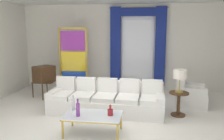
# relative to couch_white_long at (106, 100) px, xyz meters

# --- Properties ---
(ground_plane) EXTENTS (16.00, 16.00, 0.00)m
(ground_plane) POSITION_rel_couch_white_long_xyz_m (0.14, -0.55, -0.31)
(ground_plane) COLOR white
(wall_rear) EXTENTS (8.00, 0.12, 3.00)m
(wall_rear) POSITION_rel_couch_white_long_xyz_m (0.14, 2.51, 1.19)
(wall_rear) COLOR white
(wall_rear) RESTS_ON ground
(curtained_window) EXTENTS (2.00, 0.17, 2.70)m
(curtained_window) POSITION_rel_couch_white_long_xyz_m (0.70, 2.34, 1.43)
(curtained_window) COLOR white
(curtained_window) RESTS_ON ground
(couch_white_long) EXTENTS (2.94, 1.01, 0.86)m
(couch_white_long) POSITION_rel_couch_white_long_xyz_m (0.00, 0.00, 0.00)
(couch_white_long) COLOR white
(couch_white_long) RESTS_ON ground
(coffee_table) EXTENTS (1.16, 0.68, 0.41)m
(coffee_table) POSITION_rel_couch_white_long_xyz_m (-0.05, -1.32, 0.07)
(coffee_table) COLOR silver
(coffee_table) RESTS_ON ground
(bottle_blue_decanter) EXTENTS (0.11, 0.11, 0.22)m
(bottle_blue_decanter) POSITION_rel_couch_white_long_xyz_m (0.30, -1.30, 0.18)
(bottle_blue_decanter) COLOR maroon
(bottle_blue_decanter) RESTS_ON coffee_table
(bottle_crystal_tall) EXTENTS (0.07, 0.07, 0.34)m
(bottle_crystal_tall) POSITION_rel_couch_white_long_xyz_m (-0.53, -1.11, 0.24)
(bottle_crystal_tall) COLOR silver
(bottle_crystal_tall) RESTS_ON coffee_table
(bottle_amber_squat) EXTENTS (0.07, 0.07, 0.36)m
(bottle_amber_squat) POSITION_rel_couch_white_long_xyz_m (-0.33, -1.44, 0.25)
(bottle_amber_squat) COLOR #753384
(bottle_amber_squat) RESTS_ON coffee_table
(vintage_tv) EXTENTS (0.72, 0.75, 1.35)m
(vintage_tv) POSITION_rel_couch_white_long_xyz_m (-2.18, 1.07, 0.42)
(vintage_tv) COLOR #472D19
(vintage_tv) RESTS_ON ground
(armchair_white) EXTENTS (0.91, 0.90, 0.80)m
(armchair_white) POSITION_rel_couch_white_long_xyz_m (2.23, 0.87, -0.02)
(armchair_white) COLOR white
(armchair_white) RESTS_ON ground
(stained_glass_divider) EXTENTS (0.95, 0.05, 2.20)m
(stained_glass_divider) POSITION_rel_couch_white_long_xyz_m (-1.37, 1.55, 0.75)
(stained_glass_divider) COLOR gold
(stained_glass_divider) RESTS_ON ground
(peacock_figurine) EXTENTS (0.44, 0.60, 0.50)m
(peacock_figurine) POSITION_rel_couch_white_long_xyz_m (-1.04, 1.09, -0.09)
(peacock_figurine) COLOR beige
(peacock_figurine) RESTS_ON ground
(round_side_table) EXTENTS (0.48, 0.48, 0.59)m
(round_side_table) POSITION_rel_couch_white_long_xyz_m (1.82, -0.01, 0.05)
(round_side_table) COLOR #472D19
(round_side_table) RESTS_ON ground
(table_lamp_brass) EXTENTS (0.32, 0.32, 0.57)m
(table_lamp_brass) POSITION_rel_couch_white_long_xyz_m (1.82, -0.01, 0.72)
(table_lamp_brass) COLOR #B29338
(table_lamp_brass) RESTS_ON round_side_table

